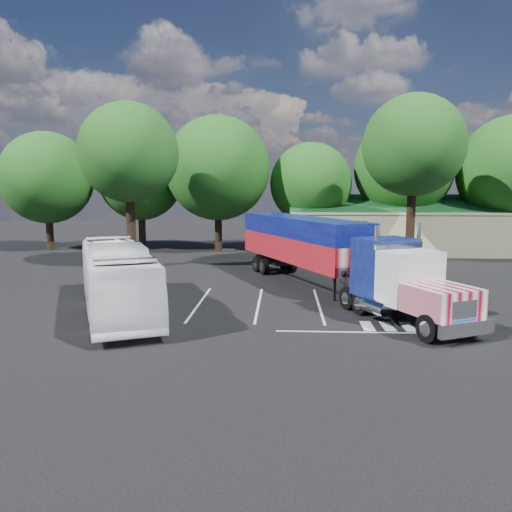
{
  "coord_description": "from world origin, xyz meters",
  "views": [
    {
      "loc": [
        1.24,
        -32.04,
        6.17
      ],
      "look_at": [
        -0.38,
        -1.57,
        2.0
      ],
      "focal_mm": 35.0,
      "sensor_mm": 36.0,
      "label": 1
    }
  ],
  "objects_px": {
    "bicycle": "(336,262)",
    "silver_sedan": "(327,253)",
    "semi_truck": "(321,249)",
    "woman": "(344,288)",
    "tour_bus": "(117,278)"
  },
  "relations": [
    {
      "from": "bicycle",
      "to": "silver_sedan",
      "type": "height_order",
      "value": "silver_sedan"
    },
    {
      "from": "semi_truck",
      "to": "woman",
      "type": "height_order",
      "value": "semi_truck"
    },
    {
      "from": "silver_sedan",
      "to": "bicycle",
      "type": "bearing_deg",
      "value": -154.85
    },
    {
      "from": "woman",
      "to": "tour_bus",
      "type": "distance_m",
      "value": 11.7
    },
    {
      "from": "semi_truck",
      "to": "bicycle",
      "type": "distance_m",
      "value": 9.5
    },
    {
      "from": "woman",
      "to": "silver_sedan",
      "type": "relative_size",
      "value": 0.47
    },
    {
      "from": "bicycle",
      "to": "silver_sedan",
      "type": "distance_m",
      "value": 3.53
    },
    {
      "from": "bicycle",
      "to": "tour_bus",
      "type": "height_order",
      "value": "tour_bus"
    },
    {
      "from": "semi_truck",
      "to": "silver_sedan",
      "type": "distance_m",
      "value": 12.78
    },
    {
      "from": "woman",
      "to": "silver_sedan",
      "type": "xyz_separation_m",
      "value": [
        0.6,
        16.5,
        -0.28
      ]
    },
    {
      "from": "tour_bus",
      "to": "silver_sedan",
      "type": "height_order",
      "value": "tour_bus"
    },
    {
      "from": "woman",
      "to": "tour_bus",
      "type": "relative_size",
      "value": 0.15
    },
    {
      "from": "woman",
      "to": "bicycle",
      "type": "xyz_separation_m",
      "value": [
        1.0,
        13.01,
        -0.54
      ]
    },
    {
      "from": "woman",
      "to": "bicycle",
      "type": "relative_size",
      "value": 1.24
    },
    {
      "from": "semi_truck",
      "to": "tour_bus",
      "type": "height_order",
      "value": "semi_truck"
    }
  ]
}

